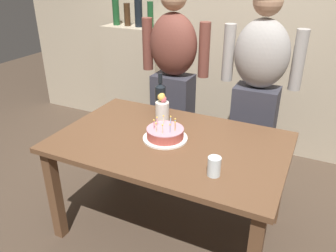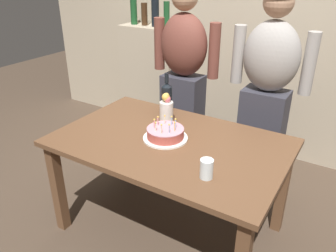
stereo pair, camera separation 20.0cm
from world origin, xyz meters
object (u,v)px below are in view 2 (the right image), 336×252
(birthday_cake, at_px, (165,134))
(person_woman_cardigan, at_px, (266,96))
(water_glass_near, at_px, (207,169))
(wine_bottle, at_px, (167,97))
(person_man_bearded, at_px, (183,81))
(flower_vase, at_px, (166,109))

(birthday_cake, xyz_separation_m, person_woman_cardigan, (0.42, 0.78, 0.10))
(water_glass_near, relative_size, wine_bottle, 0.35)
(person_man_bearded, bearing_deg, water_glass_near, 125.09)
(wine_bottle, height_order, person_man_bearded, person_man_bearded)
(birthday_cake, xyz_separation_m, water_glass_near, (0.42, -0.26, 0.02))
(wine_bottle, bearing_deg, person_man_bearded, 100.78)
(person_man_bearded, xyz_separation_m, person_woman_cardigan, (0.72, 0.00, 0.00))
(wine_bottle, height_order, person_woman_cardigan, person_woman_cardigan)
(water_glass_near, height_order, person_woman_cardigan, person_woman_cardigan)
(birthday_cake, bearing_deg, water_glass_near, -31.16)
(water_glass_near, relative_size, person_woman_cardigan, 0.07)
(birthday_cake, relative_size, flower_vase, 1.37)
(birthday_cake, relative_size, wine_bottle, 0.95)
(birthday_cake, distance_m, person_woman_cardigan, 0.89)
(birthday_cake, distance_m, wine_bottle, 0.46)
(wine_bottle, distance_m, person_man_bearded, 0.40)
(water_glass_near, height_order, person_man_bearded, person_man_bearded)
(person_man_bearded, bearing_deg, flower_vase, 106.79)
(wine_bottle, relative_size, person_woman_cardigan, 0.19)
(water_glass_near, distance_m, wine_bottle, 0.92)
(wine_bottle, bearing_deg, person_woman_cardigan, 31.01)
(flower_vase, xyz_separation_m, person_man_bearded, (-0.16, 0.53, 0.04))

